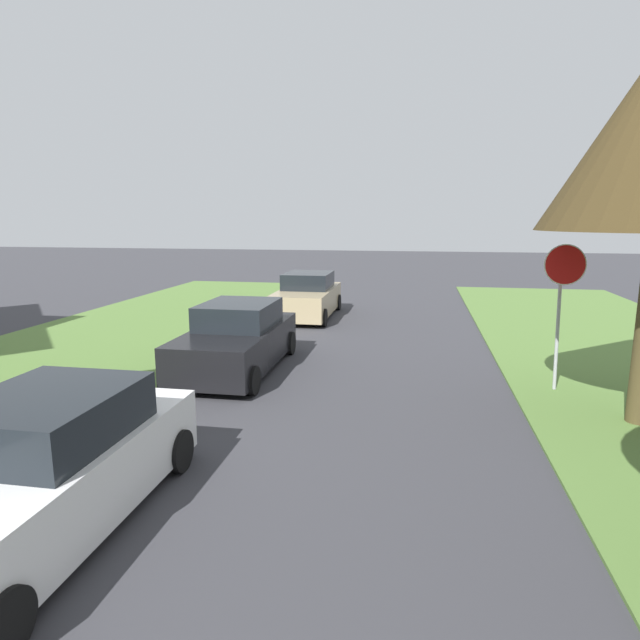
{
  "coord_description": "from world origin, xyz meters",
  "views": [
    {
      "loc": [
        1.6,
        2.16,
        3.52
      ],
      "look_at": [
        -0.21,
        12.1,
        1.57
      ],
      "focal_mm": 29.96,
      "sensor_mm": 36.0,
      "label": 1
    }
  ],
  "objects": [
    {
      "name": "stop_sign_far",
      "position": [
        4.46,
        13.35,
        2.19
      ],
      "size": [
        0.81,
        0.36,
        2.97
      ],
      "color": "#9EA0A5",
      "rests_on": "grass_verge_right"
    },
    {
      "name": "parked_sedan_black",
      "position": [
        -2.47,
        13.73,
        0.72
      ],
      "size": [
        1.95,
        4.41,
        1.57
      ],
      "color": "black",
      "rests_on": "ground"
    },
    {
      "name": "parked_sedan_white",
      "position": [
        -2.47,
        7.08,
        0.72
      ],
      "size": [
        1.95,
        4.41,
        1.57
      ],
      "color": "white",
      "rests_on": "ground"
    },
    {
      "name": "parked_sedan_tan",
      "position": [
        -2.25,
        20.73,
        0.72
      ],
      "size": [
        1.95,
        4.41,
        1.57
      ],
      "color": "tan",
      "rests_on": "ground"
    }
  ]
}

